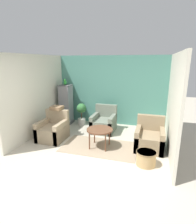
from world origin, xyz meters
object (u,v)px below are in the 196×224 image
at_px(armchair_middle, 104,123).
at_px(potted_plant, 81,112).
at_px(parrot, 65,82).
at_px(birdcage, 66,105).
at_px(wicker_basket, 146,158).
at_px(armchair_right, 149,139).
at_px(coffee_table, 100,131).
at_px(armchair_left, 53,130).

distance_m(armchair_middle, potted_plant, 1.08).
height_order(armchair_middle, parrot, parrot).
distance_m(birdcage, parrot, 0.84).
bearing_deg(wicker_basket, parrot, 144.16).
height_order(armchair_right, birdcage, birdcage).
bearing_deg(armchair_middle, birdcage, 165.49).
distance_m(parrot, potted_plant, 1.22).
height_order(coffee_table, birdcage, birdcage).
bearing_deg(armchair_right, armchair_left, -176.04).
bearing_deg(armchair_right, coffee_table, -166.15).
height_order(armchair_left, birdcage, birdcage).
bearing_deg(potted_plant, parrot, -179.60).
bearing_deg(wicker_basket, birdcage, 144.19).
distance_m(armchair_right, armchair_middle, 1.77).
relative_size(potted_plant, wicker_basket, 1.77).
bearing_deg(coffee_table, parrot, 137.60).
relative_size(coffee_table, wicker_basket, 1.56).
distance_m(armchair_right, parrot, 3.60).
xyz_separation_m(coffee_table, armchair_right, (1.30, 0.32, -0.20)).
distance_m(birdcage, potted_plant, 0.65).
relative_size(armchair_right, wicker_basket, 1.89).
height_order(parrot, wicker_basket, parrot).
bearing_deg(potted_plant, armchair_middle, -23.19).
bearing_deg(birdcage, coffee_table, -42.37).
distance_m(coffee_table, potted_plant, 2.03).
relative_size(armchair_middle, birdcage, 0.59).
bearing_deg(armchair_right, armchair_middle, 149.20).
height_order(armchair_left, wicker_basket, armchair_left).
bearing_deg(armchair_middle, potted_plant, 156.81).
relative_size(birdcage, wicker_basket, 3.21).
xyz_separation_m(coffee_table, armchair_left, (-1.51, 0.13, -0.20)).
bearing_deg(armchair_middle, parrot, 165.43).
bearing_deg(coffee_table, potted_plant, 125.78).
relative_size(armchair_middle, potted_plant, 1.06).
bearing_deg(birdcage, potted_plant, 0.57).
bearing_deg(armchair_left, wicker_basket, -14.15).
relative_size(coffee_table, armchair_middle, 0.83).
xyz_separation_m(coffee_table, potted_plant, (-1.18, 1.64, 0.02)).
height_order(coffee_table, armchair_middle, armchair_middle).
bearing_deg(wicker_basket, armchair_right, 87.54).
bearing_deg(wicker_basket, armchair_middle, 129.48).
bearing_deg(armchair_middle, armchair_right, -30.80).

